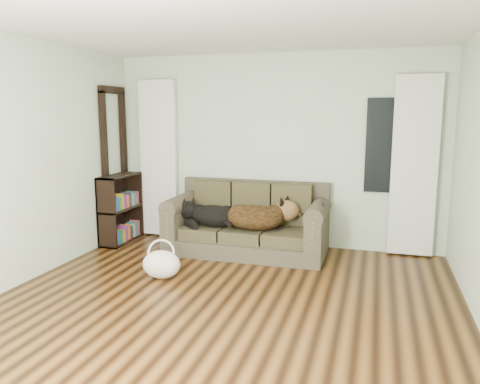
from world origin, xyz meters
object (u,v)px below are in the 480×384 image
(sofa, at_px, (247,219))
(dog_shepherd, at_px, (259,218))
(bookshelf, at_px, (121,207))
(tote_bag, at_px, (161,264))
(dog_black_lab, at_px, (211,216))

(sofa, relative_size, dog_shepherd, 2.65)
(dog_shepherd, xyz_separation_m, bookshelf, (-2.03, 0.09, 0.01))
(tote_bag, bearing_deg, bookshelf, 135.09)
(dog_black_lab, relative_size, tote_bag, 1.54)
(dog_black_lab, distance_m, dog_shepherd, 0.64)
(sofa, relative_size, tote_bag, 4.75)
(sofa, bearing_deg, dog_black_lab, -167.75)
(tote_bag, bearing_deg, dog_black_lab, 80.66)
(sofa, relative_size, dog_black_lab, 3.09)
(dog_black_lab, distance_m, bookshelf, 1.39)
(sofa, xyz_separation_m, tote_bag, (-0.64, -1.21, -0.29))
(dog_black_lab, bearing_deg, bookshelf, -168.71)
(sofa, distance_m, tote_bag, 1.40)
(dog_shepherd, bearing_deg, sofa, -29.99)
(sofa, bearing_deg, bookshelf, -179.75)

